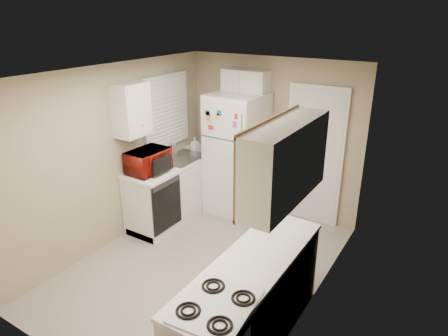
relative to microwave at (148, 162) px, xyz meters
The scene contains 18 objects.
floor 1.60m from the microwave, 17.14° to the right, with size 3.80×3.80×0.00m, color #AFA69A.
ceiling 1.81m from the microwave, 17.14° to the right, with size 3.80×3.80×0.00m, color white.
wall_left 0.46m from the microwave, 125.44° to the right, with size 3.80×3.80×0.00m, color tan.
wall_right 2.58m from the microwave, ahead, with size 3.80×3.80×0.00m, color tan.
wall_back 1.93m from the microwave, 53.40° to the left, with size 2.80×2.80×0.00m, color tan.
wall_front 2.53m from the microwave, 63.01° to the right, with size 2.80×2.80×0.00m, color tan.
left_counter 0.81m from the microwave, 84.98° to the left, with size 0.60×1.80×0.90m, color silver.
dishwasher 0.66m from the microwave, ahead, with size 0.03×0.58×0.72m, color black.
sink 0.72m from the microwave, 86.06° to the left, with size 0.54×0.74×0.16m, color gray.
microwave is the anchor object (origin of this frame).
soap_bottle 1.11m from the microwave, 90.10° to the left, with size 0.10×0.10×0.22m, color white.
window_blinds 0.91m from the microwave, 106.94° to the left, with size 0.10×0.98×1.08m, color silver.
upper_cabinet_left 0.77m from the microwave, 127.27° to the right, with size 0.30×0.45×0.70m, color silver.
refrigerator 1.38m from the microwave, 57.04° to the left, with size 0.78×0.75×1.88m, color silver.
cabinet_over_fridge 1.85m from the microwave, 61.82° to the left, with size 0.70×0.30×0.40m, color silver.
interior_door 2.38m from the microwave, 39.18° to the left, with size 0.86×0.06×2.08m, color silver.
right_counter 2.60m from the microwave, 27.17° to the right, with size 0.60×2.00×0.90m, color silver.
upper_cabinet_right 2.65m from the microwave, 19.60° to the right, with size 0.30×1.20×0.70m, color silver.
Camera 1 is at (2.48, -3.48, 3.00)m, focal length 32.00 mm.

